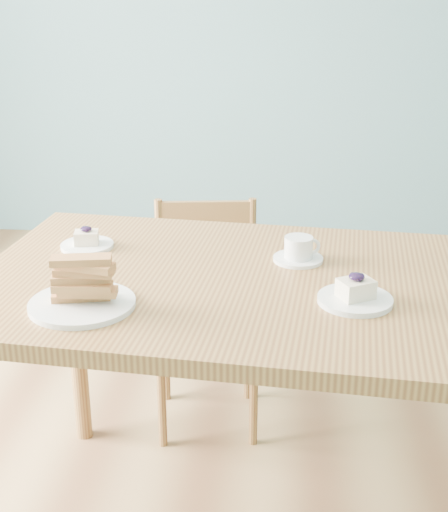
% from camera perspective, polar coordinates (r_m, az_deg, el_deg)
% --- Properties ---
extents(room, '(5.01, 5.01, 2.71)m').
position_cam_1_polar(room, '(1.83, 3.65, 14.94)').
color(room, '#A67F4D').
rests_on(room, ground).
extents(dining_table, '(1.62, 1.02, 0.83)m').
position_cam_1_polar(dining_table, '(1.87, 3.68, -4.26)').
color(dining_table, olive).
rests_on(dining_table, ground).
extents(dining_chair, '(0.41, 0.40, 0.82)m').
position_cam_1_polar(dining_chair, '(2.58, -1.39, -4.75)').
color(dining_chair, olive).
rests_on(dining_chair, ground).
extents(cheesecake_plate_near, '(0.18, 0.18, 0.08)m').
position_cam_1_polar(cheesecake_plate_near, '(1.73, 10.46, -3.09)').
color(cheesecake_plate_near, white).
rests_on(cheesecake_plate_near, dining_table).
extents(cheesecake_plate_far, '(0.15, 0.15, 0.06)m').
position_cam_1_polar(cheesecake_plate_far, '(2.09, -10.91, 1.10)').
color(cheesecake_plate_far, white).
rests_on(cheesecake_plate_far, dining_table).
extents(coffee_cup, '(0.14, 0.14, 0.07)m').
position_cam_1_polar(coffee_cup, '(1.96, 6.01, 0.43)').
color(coffee_cup, white).
rests_on(coffee_cup, dining_table).
extents(biscotti_plate, '(0.25, 0.25, 0.13)m').
position_cam_1_polar(biscotti_plate, '(1.70, -11.37, -2.63)').
color(biscotti_plate, white).
rests_on(biscotti_plate, dining_table).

